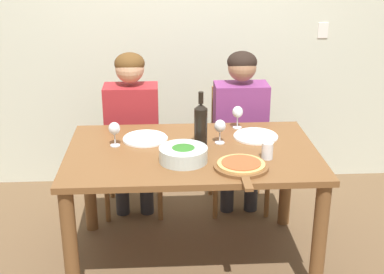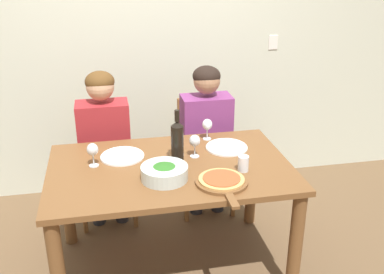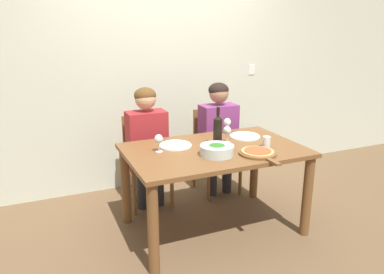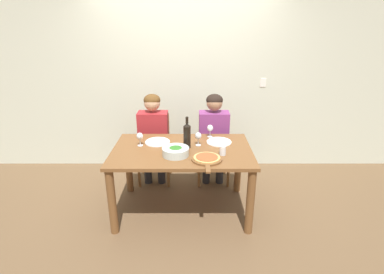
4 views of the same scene
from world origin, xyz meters
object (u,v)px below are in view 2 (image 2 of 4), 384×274
broccoli_bowl (164,172)px  wine_glass_left (93,151)px  water_tumbler (243,164)px  person_man (207,128)px  pizza_on_board (222,181)px  wine_bottle (177,141)px  wine_glass_right (207,125)px  dinner_plate_left (122,156)px  wine_glass_centre (195,142)px  dinner_plate_right (227,147)px  person_woman (104,136)px  chair_left (106,159)px  chair_right (203,151)px

broccoli_bowl → wine_glass_left: size_ratio=1.82×
water_tumbler → person_man: bearing=92.3°
pizza_on_board → water_tumbler: size_ratio=4.60×
wine_bottle → water_tumbler: (0.37, -0.20, -0.09)m
wine_glass_left → person_man: bearing=34.0°
pizza_on_board → wine_glass_right: bearing=84.2°
dinner_plate_left → wine_glass_right: size_ratio=1.86×
wine_glass_centre → dinner_plate_right: bearing=19.8°
person_man → wine_bottle: bearing=-118.3°
wine_glass_right → wine_glass_centre: size_ratio=1.00×
person_woman → dinner_plate_right: 0.94m
wine_glass_right → person_man: bearing=77.2°
chair_left → broccoli_bowl: (0.33, -0.94, 0.32)m
pizza_on_board → wine_glass_left: 0.82m
person_woman → wine_glass_left: person_woman is taller
broccoli_bowl → dinner_plate_right: (0.47, 0.35, -0.03)m
pizza_on_board → wine_glass_left: (-0.72, 0.38, 0.09)m
wine_glass_right → broccoli_bowl: bearing=-125.6°
wine_bottle → chair_right: bearing=65.4°
wine_bottle → dinner_plate_right: 0.41m
dinner_plate_left → wine_glass_left: bearing=-153.0°
chair_right → wine_glass_right: size_ratio=5.92×
chair_left → broccoli_bowl: chair_left is taller
broccoli_bowl → wine_glass_centre: 0.36m
wine_bottle → wine_glass_left: (-0.52, 0.05, -0.04)m
wine_bottle → dinner_plate_right: bearing=21.4°
person_woman → person_man: size_ratio=1.00×
broccoli_bowl → dinner_plate_left: size_ratio=0.98×
water_tumbler → wine_glass_left: bearing=164.5°
wine_bottle → dinner_plate_left: bearing=157.6°
dinner_plate_left → pizza_on_board: (0.54, -0.47, 0.01)m
chair_right → person_man: 0.27m
dinner_plate_left → water_tumbler: (0.70, -0.34, 0.04)m
chair_right → dinner_plate_right: 0.66m
person_woman → wine_glass_left: 0.60m
person_woman → wine_glass_centre: bearing=-44.9°
person_woman → wine_glass_centre: (0.57, -0.57, 0.14)m
person_woman → person_man: 0.78m
chair_left → chair_right: (0.78, 0.00, 0.00)m
wine_bottle → wine_glass_centre: (0.12, 0.06, -0.04)m
person_woman → dinner_plate_right: (0.81, -0.48, 0.05)m
wine_bottle → dinner_plate_left: wine_bottle is taller
chair_right → broccoli_bowl: size_ratio=3.25×
dinner_plate_left → wine_glass_left: size_ratio=1.86×
chair_left → wine_glass_centre: bearing=-50.0°
dinner_plate_left → wine_glass_right: 0.64m
wine_bottle → person_woman: bearing=125.7°
broccoli_bowl → wine_glass_left: wine_glass_left is taller
chair_left → person_woman: size_ratio=0.74×
broccoli_bowl → dinner_plate_right: bearing=36.5°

